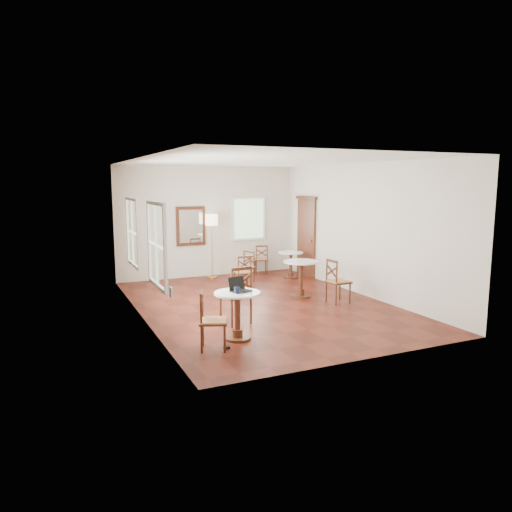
{
  "coord_description": "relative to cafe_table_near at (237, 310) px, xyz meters",
  "views": [
    {
      "loc": [
        -4.16,
        -8.94,
        2.56
      ],
      "look_at": [
        0.0,
        0.3,
        1.0
      ],
      "focal_mm": 33.58,
      "sensor_mm": 36.0,
      "label": 1
    }
  ],
  "objects": [
    {
      "name": "ground",
      "position": [
        1.32,
        1.89,
        -0.49
      ],
      "size": [
        7.0,
        7.0,
        0.0
      ],
      "primitive_type": "plane",
      "color": "#52180E",
      "rests_on": "ground"
    },
    {
      "name": "room_shell",
      "position": [
        1.26,
        2.16,
        1.4
      ],
      "size": [
        5.02,
        7.02,
        3.01
      ],
      "color": "beige",
      "rests_on": "ground"
    },
    {
      "name": "cafe_table_near",
      "position": [
        0.0,
        0.0,
        0.0
      ],
      "size": [
        0.75,
        0.75,
        0.8
      ],
      "color": "#4A2312",
      "rests_on": "ground"
    },
    {
      "name": "cafe_table_mid",
      "position": [
        2.4,
        2.15,
        0.02
      ],
      "size": [
        0.78,
        0.78,
        0.83
      ],
      "color": "#4A2312",
      "rests_on": "ground"
    },
    {
      "name": "cafe_table_back",
      "position": [
        3.25,
        4.18,
        -0.06
      ],
      "size": [
        0.67,
        0.67,
        0.7
      ],
      "color": "#4A2312",
      "rests_on": "ground"
    },
    {
      "name": "chair_near_a",
      "position": [
        0.32,
        0.84,
        0.04
      ],
      "size": [
        0.57,
        0.57,
        1.07
      ],
      "rotation": [
        0.0,
        0.0,
        3.31
      ],
      "color": "#4A2312",
      "rests_on": "ground"
    },
    {
      "name": "chair_near_b",
      "position": [
        -0.54,
        -0.27,
        -0.04
      ],
      "size": [
        0.55,
        0.55,
        0.92
      ],
      "rotation": [
        0.0,
        0.0,
        1.2
      ],
      "color": "#4A2312",
      "rests_on": "ground"
    },
    {
      "name": "chair_mid_a",
      "position": [
        1.54,
        3.46,
        -0.08
      ],
      "size": [
        0.4,
        0.4,
        0.83
      ],
      "rotation": [
        0.0,
        0.0,
        3.1
      ],
      "color": "#4A2312",
      "rests_on": "ground"
    },
    {
      "name": "chair_mid_b",
      "position": [
        2.86,
        1.36,
        -0.02
      ],
      "size": [
        0.45,
        0.45,
        0.95
      ],
      "rotation": [
        0.0,
        0.0,
        1.61
      ],
      "color": "#4A2312",
      "rests_on": "ground"
    },
    {
      "name": "chair_back_a",
      "position": [
        2.8,
        5.11,
        -0.09
      ],
      "size": [
        0.47,
        0.47,
        0.82
      ],
      "rotation": [
        0.0,
        0.0,
        2.83
      ],
      "color": "#4A2312",
      "rests_on": "ground"
    },
    {
      "name": "chair_back_b",
      "position": [
        1.9,
        4.09,
        -0.09
      ],
      "size": [
        0.52,
        0.52,
        0.81
      ],
      "rotation": [
        0.0,
        0.0,
        -0.99
      ],
      "color": "#4A2312",
      "rests_on": "ground"
    },
    {
      "name": "floor_lamp",
      "position": [
        1.31,
        5.04,
        0.97
      ],
      "size": [
        0.34,
        0.34,
        1.73
      ],
      "color": "#BF8C3F",
      "rests_on": "ground"
    },
    {
      "name": "laptop",
      "position": [
        0.05,
        0.05,
        0.36
      ],
      "size": [
        0.38,
        0.34,
        0.23
      ],
      "rotation": [
        0.0,
        0.0,
        0.28
      ],
      "color": "black",
      "rests_on": "cafe_table_near"
    },
    {
      "name": "mouse",
      "position": [
        0.1,
        -0.05,
        0.32
      ],
      "size": [
        0.09,
        0.06,
        0.03
      ],
      "primitive_type": "ellipsoid",
      "rotation": [
        0.0,
        0.0,
        -0.08
      ],
      "color": "black",
      "rests_on": "cafe_table_near"
    },
    {
      "name": "navy_mug",
      "position": [
        -0.03,
        -0.07,
        0.35
      ],
      "size": [
        0.13,
        0.09,
        0.1
      ],
      "color": "#0F1934",
      "rests_on": "cafe_table_near"
    },
    {
      "name": "water_glass",
      "position": [
        -0.01,
        -0.19,
        0.35
      ],
      "size": [
        0.06,
        0.06,
        0.09
      ],
      "primitive_type": "cylinder",
      "color": "white",
      "rests_on": "cafe_table_near"
    },
    {
      "name": "power_adapter",
      "position": [
        -0.32,
        -0.35,
        -0.47
      ],
      "size": [
        0.1,
        0.06,
        0.04
      ],
      "primitive_type": "cube",
      "color": "black",
      "rests_on": "ground"
    }
  ]
}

